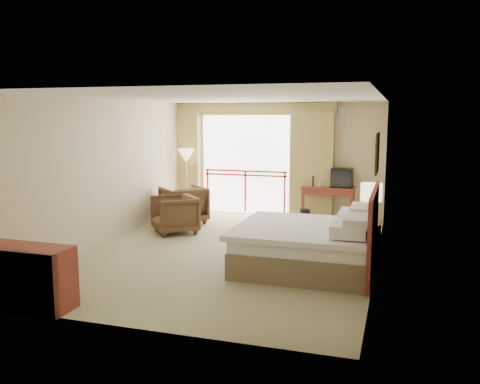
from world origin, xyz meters
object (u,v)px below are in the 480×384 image
(floor_lamp, at_px, (186,158))
(dresser, at_px, (26,277))
(table_lamp, at_px, (371,193))
(tv, at_px, (342,178))
(armchair_near, at_px, (175,233))
(bed, at_px, (310,245))
(wastebasket, at_px, (304,216))
(desk, at_px, (329,194))
(armchair_far, at_px, (184,222))
(nightstand, at_px, (370,237))
(side_table, at_px, (170,211))

(floor_lamp, relative_size, dresser, 1.34)
(table_lamp, height_order, tv, table_lamp)
(tv, height_order, floor_lamp, floor_lamp)
(armchair_near, distance_m, floor_lamp, 2.49)
(bed, relative_size, wastebasket, 6.93)
(floor_lamp, bearing_deg, tv, 4.39)
(floor_lamp, bearing_deg, wastebasket, -4.28)
(desk, distance_m, floor_lamp, 3.52)
(armchair_far, height_order, armchair_near, armchair_far)
(table_lamp, height_order, wastebasket, table_lamp)
(nightstand, distance_m, wastebasket, 2.60)
(table_lamp, distance_m, wastebasket, 2.71)
(wastebasket, bearing_deg, bed, -78.38)
(bed, height_order, nightstand, bed)
(nightstand, bearing_deg, wastebasket, 126.43)
(table_lamp, bearing_deg, nightstand, -90.00)
(wastebasket, relative_size, armchair_far, 0.34)
(armchair_near, distance_m, dresser, 4.35)
(armchair_near, xyz_separation_m, floor_lamp, (-0.60, 1.99, 1.37))
(bed, bearing_deg, wastebasket, 101.62)
(nightstand, bearing_deg, armchair_near, 175.33)
(wastebasket, relative_size, dresser, 0.26)
(armchair_near, xyz_separation_m, dresser, (-0.03, -4.34, 0.40))
(bed, xyz_separation_m, side_table, (-3.38, 2.05, -0.01))
(nightstand, relative_size, desk, 0.45)
(armchair_far, height_order, side_table, side_table)
(desk, xyz_separation_m, tv, (0.30, -0.06, 0.39))
(wastebasket, bearing_deg, armchair_far, -163.40)
(nightstand, distance_m, tv, 2.81)
(armchair_near, bearing_deg, table_lamp, 45.40)
(armchair_far, bearing_deg, desk, 156.52)
(table_lamp, xyz_separation_m, armchair_near, (-3.91, 0.27, -1.05))
(armchair_far, xyz_separation_m, side_table, (-0.08, -0.53, 0.36))
(desk, height_order, floor_lamp, floor_lamp)
(armchair_near, height_order, floor_lamp, floor_lamp)
(armchair_far, bearing_deg, tv, 153.73)
(dresser, bearing_deg, nightstand, 40.90)
(armchair_far, bearing_deg, armchair_near, 56.35)
(armchair_near, distance_m, side_table, 0.67)
(armchair_near, bearing_deg, desk, 89.00)
(tv, relative_size, wastebasket, 1.57)
(nightstand, relative_size, floor_lamp, 0.33)
(armchair_far, xyz_separation_m, dresser, (0.21, -5.33, 0.40))
(armchair_near, bearing_deg, dresser, -41.04)
(table_lamp, height_order, dresser, table_lamp)
(tv, bearing_deg, floor_lamp, 178.81)
(desk, height_order, dresser, dresser)
(desk, relative_size, side_table, 2.25)
(tv, distance_m, wastebasket, 1.24)
(desk, height_order, tv, tv)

